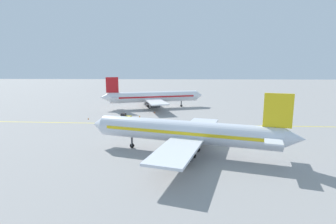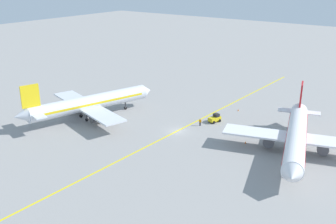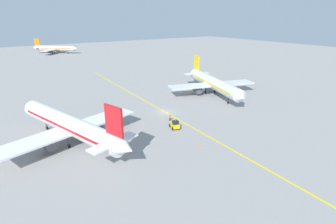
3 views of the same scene
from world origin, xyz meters
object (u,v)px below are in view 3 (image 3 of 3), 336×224
Objects in this scene: airplane_distant_taxiing at (55,48)px; traffic_cone_near_nose at (201,146)px; airplane_adjacent_stand at (213,83)px; baggage_tug_white at (175,124)px; ground_crew_worker at (170,118)px; airplane_at_gate at (70,125)px; traffic_cone_mid_apron at (115,128)px.

airplane_distant_taxiing is 157.95m from traffic_cone_near_nose.
airplane_adjacent_stand reaches higher than airplane_distant_taxiing.
ground_crew_worker is (1.51, 4.10, 0.01)m from baggage_tug_white.
baggage_tug_white is (20.93, -5.59, -2.81)m from airplane_at_gate.
ground_crew_worker is (22.44, -1.49, -2.80)m from airplane_at_gate.
airplane_at_gate is 144.46m from airplane_distant_taxiing.
traffic_cone_mid_apron is at bearing 120.65° from traffic_cone_near_nose.
traffic_cone_near_nose is 19.98m from traffic_cone_mid_apron.
traffic_cone_near_nose is (-6.86, -157.78, -3.06)m from airplane_distant_taxiing.
airplane_distant_taxiing reaches higher than traffic_cone_near_nose.
ground_crew_worker reaches higher than traffic_cone_mid_apron.
airplane_distant_taxiing is 46.77× the size of traffic_cone_near_nose.
airplane_at_gate is 1.35× the size of airplane_distant_taxiing.
baggage_tug_white is 1.96× the size of ground_crew_worker.
airplane_at_gate is 10.60× the size of baggage_tug_white.
airplane_at_gate is 22.66m from ground_crew_worker.
airplane_adjacent_stand is (46.65, 9.82, 0.00)m from airplane_at_gate.
airplane_adjacent_stand reaches higher than ground_crew_worker.
traffic_cone_near_nose is at bearing -99.90° from ground_crew_worker.
airplane_adjacent_stand is 30.11m from baggage_tug_white.
airplane_adjacent_stand is at bearing 30.94° from baggage_tug_white.
airplane_distant_taxiing is 147.68m from baggage_tug_white.
baggage_tug_white is at bearing -92.28° from airplane_distant_taxiing.
airplane_at_gate reaches higher than airplane_distant_taxiing.
airplane_adjacent_stand is at bearing 11.89° from airplane_at_gate.
baggage_tug_white is 5.98× the size of traffic_cone_near_nose.
traffic_cone_mid_apron is (-12.69, 2.86, -0.63)m from ground_crew_worker.
airplane_at_gate is 21.85m from baggage_tug_white.
ground_crew_worker is 13.02m from traffic_cone_mid_apron.
airplane_at_gate is at bearing -168.11° from airplane_adjacent_stand.
ground_crew_worker is at bearing -91.74° from airplane_distant_taxiing.
airplane_adjacent_stand reaches higher than traffic_cone_near_nose.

